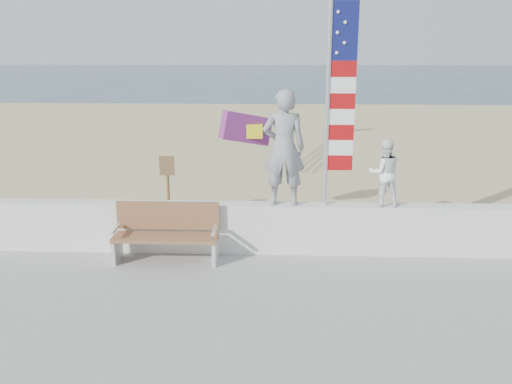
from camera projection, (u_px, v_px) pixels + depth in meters
ground at (238, 312)px, 7.98m from camera, size 220.00×220.00×0.00m
sand at (259, 172)px, 16.65m from camera, size 90.00×40.00×0.08m
seawall at (245, 228)px, 9.74m from camera, size 30.00×0.35×0.90m
adult at (284, 148)px, 9.34m from camera, size 0.74×0.49×2.02m
child at (384, 173)px, 9.38m from camera, size 0.63×0.52×1.17m
bench at (166, 232)px, 9.34m from camera, size 1.80×0.57×1.00m
flag at (335, 95)px, 9.07m from camera, size 0.50×0.08×3.50m
parafoil_kite at (247, 129)px, 11.06m from camera, size 1.13×0.75×0.77m
sign at (168, 183)px, 11.63m from camera, size 0.32×0.07×1.46m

